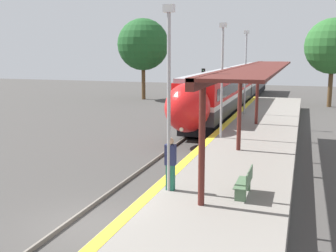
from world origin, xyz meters
name	(u,v)px	position (x,y,z in m)	size (l,w,h in m)	color
ground_plane	(90,226)	(0.00, 0.00, 0.00)	(120.00, 120.00, 0.00)	#423F3D
rail_left	(71,221)	(-0.72, 0.00, 0.07)	(0.08, 90.00, 0.15)	slate
rail_right	(110,226)	(0.72, 0.00, 0.07)	(0.08, 90.00, 0.15)	slate
train	(236,85)	(0.00, 30.29, 2.28)	(2.76, 39.82, 3.97)	black
platform_right	(207,227)	(3.89, 0.00, 0.49)	(4.63, 64.00, 0.99)	gray
platform_bench	(246,182)	(4.79, 1.66, 1.45)	(0.44, 1.45, 0.89)	#4C6B4C
person_waiting	(170,163)	(2.29, 1.49, 1.94)	(0.36, 0.24, 1.82)	#1E604C
railway_signal	(203,87)	(-1.95, 24.27, 2.54)	(0.28, 0.28, 4.12)	#59595E
lamppost_near	(169,89)	(2.25, 1.42, 4.43)	(0.36, 0.20, 6.10)	#9E9EA3
lamppost_mid	(222,74)	(2.25, 10.65, 4.43)	(0.36, 0.20, 6.10)	#9E9EA3
lamppost_far	(246,67)	(2.25, 19.88, 4.43)	(0.36, 0.20, 6.10)	#9E9EA3
station_canopy	(253,72)	(4.19, 8.03, 4.70)	(2.02, 18.19, 3.97)	#511E19
background_tree_left	(143,45)	(-11.48, 34.46, 6.33)	(5.93, 5.93, 9.31)	brown
background_tree_right	(333,46)	(8.95, 33.91, 6.06)	(5.53, 5.53, 8.85)	brown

